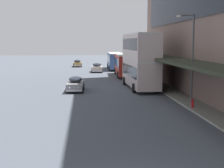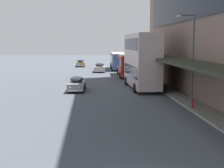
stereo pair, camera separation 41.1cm
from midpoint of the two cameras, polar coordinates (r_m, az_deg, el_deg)
name	(u,v)px [view 1 (the left image)]	position (r m, az deg, el deg)	size (l,w,h in m)	color
transit_bus_kerbside_front	(125,64)	(48.64, 2.13, 3.75)	(3.11, 10.14, 3.39)	#AA261E
transit_bus_kerbside_rear	(140,59)	(35.31, 4.82, 4.55)	(2.96, 9.63, 6.21)	beige
transit_bus_kerbside_far	(115,60)	(60.84, 0.37, 4.44)	(3.02, 10.15, 3.21)	#385F98
sedan_second_near	(97,68)	(55.27, -2.98, 3.01)	(2.01, 4.30, 1.62)	beige
sedan_second_mid	(77,63)	(68.12, -6.52, 3.79)	(2.00, 4.30, 1.50)	olive
sedan_lead_mid	(75,84)	(34.05, -7.04, 0.05)	(1.95, 4.64, 1.56)	gray
street_lamp	(191,53)	(26.12, 13.76, 5.55)	(1.50, 0.28, 7.31)	#4C4C51
fire_hydrant	(193,103)	(25.14, 14.08, -3.45)	(0.20, 0.40, 0.70)	red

